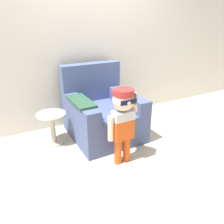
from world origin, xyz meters
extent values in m
plane|color=#BCB29E|center=(0.00, 0.00, 0.00)|extent=(10.00, 10.00, 0.00)
cube|color=silver|center=(0.00, 0.79, 1.30)|extent=(10.00, 0.05, 2.60)
cube|color=#475684|center=(-0.14, 0.15, 0.22)|extent=(0.92, 1.03, 0.43)
cube|color=#475684|center=(-0.14, 0.57, 0.72)|extent=(0.92, 0.18, 0.56)
cube|color=#475684|center=(-0.50, 0.06, 0.53)|extent=(0.19, 0.85, 0.18)
cube|color=#475684|center=(0.23, 0.06, 0.53)|extent=(0.19, 0.85, 0.18)
cube|color=#284C38|center=(-0.50, 0.06, 0.63)|extent=(0.23, 0.57, 0.03)
cylinder|color=#E05119|center=(-0.30, -0.56, 0.16)|extent=(0.09, 0.09, 0.32)
cylinder|color=#E05119|center=(-0.18, -0.56, 0.16)|extent=(0.09, 0.09, 0.32)
cube|color=#E05119|center=(-0.24, -0.56, 0.44)|extent=(0.24, 0.14, 0.24)
cube|color=silver|center=(-0.24, -0.56, 0.62)|extent=(0.24, 0.14, 0.10)
sphere|color=beige|center=(-0.24, -0.56, 0.80)|extent=(0.24, 0.24, 0.24)
cylinder|color=#B22828|center=(-0.24, -0.56, 0.89)|extent=(0.23, 0.23, 0.07)
cube|color=#B22828|center=(-0.24, -0.45, 0.86)|extent=(0.14, 0.11, 0.01)
cube|color=#0F1433|center=(-0.24, -0.67, 0.81)|extent=(0.19, 0.01, 0.05)
cylinder|color=beige|center=(-0.39, -0.56, 0.49)|extent=(0.07, 0.07, 0.29)
cylinder|color=beige|center=(-0.10, -0.56, 0.71)|extent=(0.10, 0.07, 0.17)
cube|color=gray|center=(-0.10, -0.57, 0.80)|extent=(0.02, 0.07, 0.13)
cylinder|color=beige|center=(-0.85, 0.27, 0.01)|extent=(0.25, 0.25, 0.02)
cylinder|color=beige|center=(-0.85, 0.27, 0.21)|extent=(0.07, 0.07, 0.43)
cylinder|color=beige|center=(-0.85, 0.27, 0.44)|extent=(0.39, 0.39, 0.02)
camera|label=1|loc=(-1.40, -2.45, 1.60)|focal=35.00mm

